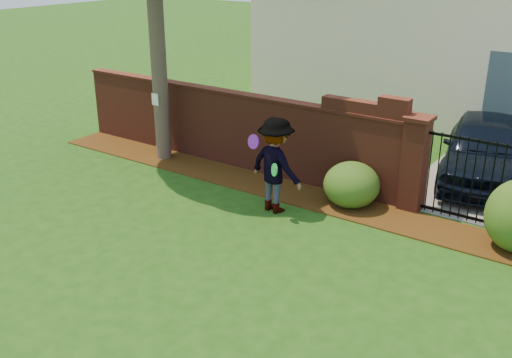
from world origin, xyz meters
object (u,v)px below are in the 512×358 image
Objects in this scene: car at (484,152)px; frisbee_purple at (254,142)px; man at (274,166)px; frisbee_green at (274,170)px.

car is 14.60× the size of frisbee_purple.
frisbee_purple is at bearing -143.70° from car.
frisbee_purple is (-0.48, 0.00, 0.39)m from man.
man is 0.35m from frisbee_green.
frisbee_purple is (-3.37, -3.76, 0.61)m from car.
frisbee_green is at bearing -135.53° from car.
frisbee_green is (-2.70, -4.05, 0.27)m from car.
car is 17.08× the size of frisbee_green.
frisbee_green is at bearing 134.93° from man.
frisbee_green is (0.67, -0.29, -0.34)m from frisbee_purple.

